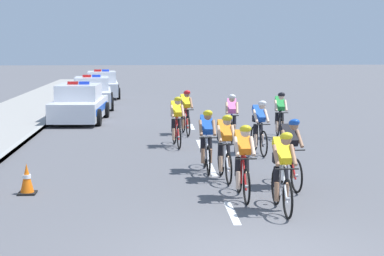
{
  "coord_description": "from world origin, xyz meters",
  "views": [
    {
      "loc": [
        -1.43,
        -8.48,
        3.1
      ],
      "look_at": [
        -0.52,
        6.32,
        1.1
      ],
      "focal_mm": 59.36,
      "sensor_mm": 36.0,
      "label": 1
    }
  ],
  "objects_px": {
    "cyclist_sixth": "(259,126)",
    "cyclist_fourth": "(225,146)",
    "cyclist_second": "(243,160)",
    "cyclist_tenth": "(280,114)",
    "cyclist_fifth": "(207,139)",
    "police_car_third": "(102,85)",
    "traffic_cone_near": "(27,179)",
    "cyclist_third": "(290,152)",
    "cyclist_seventh": "(177,121)",
    "cyclist_eighth": "(232,117)",
    "cyclist_ninth": "(186,111)",
    "police_car_second": "(92,94)",
    "police_car_nearest": "(79,105)",
    "cyclist_lead": "(282,170)"
  },
  "relations": [
    {
      "from": "cyclist_second",
      "to": "cyclist_eighth",
      "type": "relative_size",
      "value": 1.0
    },
    {
      "from": "cyclist_seventh",
      "to": "police_car_nearest",
      "type": "bearing_deg",
      "value": 119.83
    },
    {
      "from": "cyclist_second",
      "to": "cyclist_eighth",
      "type": "height_order",
      "value": "same"
    },
    {
      "from": "cyclist_second",
      "to": "cyclist_fifth",
      "type": "relative_size",
      "value": 1.0
    },
    {
      "from": "cyclist_eighth",
      "to": "cyclist_fourth",
      "type": "bearing_deg",
      "value": -98.65
    },
    {
      "from": "cyclist_tenth",
      "to": "police_car_nearest",
      "type": "relative_size",
      "value": 0.39
    },
    {
      "from": "traffic_cone_near",
      "to": "police_car_third",
      "type": "bearing_deg",
      "value": 90.71
    },
    {
      "from": "cyclist_lead",
      "to": "traffic_cone_near",
      "type": "xyz_separation_m",
      "value": [
        -4.96,
        1.69,
        -0.48
      ]
    },
    {
      "from": "cyclist_sixth",
      "to": "cyclist_fourth",
      "type": "bearing_deg",
      "value": -111.87
    },
    {
      "from": "cyclist_seventh",
      "to": "cyclist_eighth",
      "type": "relative_size",
      "value": 1.0
    },
    {
      "from": "police_car_third",
      "to": "cyclist_sixth",
      "type": "bearing_deg",
      "value": -72.77
    },
    {
      "from": "cyclist_lead",
      "to": "cyclist_fourth",
      "type": "xyz_separation_m",
      "value": [
        -0.74,
        2.77,
        0.0
      ]
    },
    {
      "from": "traffic_cone_near",
      "to": "cyclist_seventh",
      "type": "bearing_deg",
      "value": 60.47
    },
    {
      "from": "cyclist_third",
      "to": "police_car_nearest",
      "type": "relative_size",
      "value": 0.39
    },
    {
      "from": "police_car_nearest",
      "to": "police_car_second",
      "type": "xyz_separation_m",
      "value": [
        0.0,
        5.24,
        0.0
      ]
    },
    {
      "from": "cyclist_ninth",
      "to": "police_car_second",
      "type": "relative_size",
      "value": 0.38
    },
    {
      "from": "cyclist_lead",
      "to": "police_car_third",
      "type": "xyz_separation_m",
      "value": [
        -5.25,
        24.99,
        -0.11
      ]
    },
    {
      "from": "cyclist_eighth",
      "to": "police_car_third",
      "type": "xyz_separation_m",
      "value": [
        -5.35,
        16.69,
        -0.11
      ]
    },
    {
      "from": "cyclist_eighth",
      "to": "police_car_third",
      "type": "height_order",
      "value": "police_car_third"
    },
    {
      "from": "cyclist_seventh",
      "to": "cyclist_fifth",
      "type": "bearing_deg",
      "value": -81.14
    },
    {
      "from": "cyclist_sixth",
      "to": "cyclist_tenth",
      "type": "xyz_separation_m",
      "value": [
        1.16,
        2.87,
        0.0
      ]
    },
    {
      "from": "cyclist_tenth",
      "to": "cyclist_second",
      "type": "bearing_deg",
      "value": -106.42
    },
    {
      "from": "cyclist_fifth",
      "to": "cyclist_eighth",
      "type": "bearing_deg",
      "value": 75.5
    },
    {
      "from": "cyclist_seventh",
      "to": "cyclist_ninth",
      "type": "bearing_deg",
      "value": 80.9
    },
    {
      "from": "cyclist_fourth",
      "to": "cyclist_tenth",
      "type": "height_order",
      "value": "same"
    },
    {
      "from": "cyclist_third",
      "to": "cyclist_fifth",
      "type": "height_order",
      "value": "same"
    },
    {
      "from": "cyclist_sixth",
      "to": "cyclist_tenth",
      "type": "bearing_deg",
      "value": 67.91
    },
    {
      "from": "cyclist_fifth",
      "to": "cyclist_tenth",
      "type": "relative_size",
      "value": 1.0
    },
    {
      "from": "cyclist_third",
      "to": "cyclist_sixth",
      "type": "xyz_separation_m",
      "value": [
        0.05,
        4.18,
        0.0
      ]
    },
    {
      "from": "cyclist_ninth",
      "to": "police_car_nearest",
      "type": "height_order",
      "value": "police_car_nearest"
    },
    {
      "from": "cyclist_fifth",
      "to": "cyclist_lead",
      "type": "bearing_deg",
      "value": -74.21
    },
    {
      "from": "cyclist_ninth",
      "to": "police_car_nearest",
      "type": "distance_m",
      "value": 5.5
    },
    {
      "from": "cyclist_fifth",
      "to": "cyclist_eighth",
      "type": "distance_m",
      "value": 4.67
    },
    {
      "from": "police_car_second",
      "to": "police_car_third",
      "type": "relative_size",
      "value": 1.0
    },
    {
      "from": "cyclist_tenth",
      "to": "police_car_third",
      "type": "bearing_deg",
      "value": 113.67
    },
    {
      "from": "cyclist_second",
      "to": "police_car_third",
      "type": "bearing_deg",
      "value": 101.03
    },
    {
      "from": "cyclist_ninth",
      "to": "police_car_nearest",
      "type": "bearing_deg",
      "value": 136.64
    },
    {
      "from": "cyclist_lead",
      "to": "cyclist_fourth",
      "type": "bearing_deg",
      "value": 104.97
    },
    {
      "from": "cyclist_sixth",
      "to": "cyclist_second",
      "type": "bearing_deg",
      "value": -103.06
    },
    {
      "from": "cyclist_eighth",
      "to": "police_car_second",
      "type": "bearing_deg",
      "value": 116.46
    },
    {
      "from": "cyclist_ninth",
      "to": "traffic_cone_near",
      "type": "bearing_deg",
      "value": -113.97
    },
    {
      "from": "cyclist_seventh",
      "to": "police_car_nearest",
      "type": "relative_size",
      "value": 0.39
    },
    {
      "from": "cyclist_second",
      "to": "cyclist_fourth",
      "type": "height_order",
      "value": "same"
    },
    {
      "from": "cyclist_fifth",
      "to": "police_car_nearest",
      "type": "bearing_deg",
      "value": 112.64
    },
    {
      "from": "cyclist_ninth",
      "to": "police_car_second",
      "type": "height_order",
      "value": "police_car_second"
    },
    {
      "from": "cyclist_second",
      "to": "cyclist_fourth",
      "type": "xyz_separation_m",
      "value": [
        -0.16,
        1.75,
        0.0
      ]
    },
    {
      "from": "cyclist_fifth",
      "to": "cyclist_tenth",
      "type": "distance_m",
      "value": 5.93
    },
    {
      "from": "cyclist_sixth",
      "to": "cyclist_lead",
      "type": "bearing_deg",
      "value": -95.61
    },
    {
      "from": "cyclist_fourth",
      "to": "cyclist_fifth",
      "type": "distance_m",
      "value": 1.06
    },
    {
      "from": "cyclist_sixth",
      "to": "police_car_nearest",
      "type": "bearing_deg",
      "value": 127.27
    }
  ]
}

